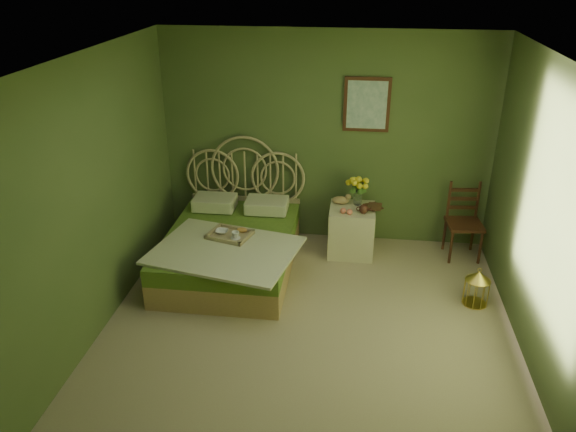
# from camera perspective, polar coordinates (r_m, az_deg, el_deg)

# --- Properties ---
(floor) EXTENTS (4.50, 4.50, 0.00)m
(floor) POSITION_cam_1_polar(r_m,az_deg,el_deg) (5.47, 1.82, -12.62)
(floor) COLOR tan
(floor) RESTS_ON ground
(ceiling) EXTENTS (4.50, 4.50, 0.00)m
(ceiling) POSITION_cam_1_polar(r_m,az_deg,el_deg) (4.39, 2.30, 15.30)
(ceiling) COLOR silver
(ceiling) RESTS_ON wall_back
(wall_back) EXTENTS (4.00, 0.00, 4.00)m
(wall_back) POSITION_cam_1_polar(r_m,az_deg,el_deg) (6.88, 3.85, 7.76)
(wall_back) COLOR #546635
(wall_back) RESTS_ON floor
(wall_left) EXTENTS (0.00, 4.50, 4.50)m
(wall_left) POSITION_cam_1_polar(r_m,az_deg,el_deg) (5.33, -19.88, 0.97)
(wall_left) COLOR #546635
(wall_left) RESTS_ON floor
(wall_right) EXTENTS (0.00, 4.50, 4.50)m
(wall_right) POSITION_cam_1_polar(r_m,az_deg,el_deg) (5.04, 25.31, -1.44)
(wall_right) COLOR #546635
(wall_right) RESTS_ON floor
(wall_art) EXTENTS (0.54, 0.04, 0.64)m
(wall_art) POSITION_cam_1_polar(r_m,az_deg,el_deg) (6.73, 8.01, 11.14)
(wall_art) COLOR #3E1D11
(wall_art) RESTS_ON wall_back
(bed) EXTENTS (1.67, 2.11, 1.31)m
(bed) POSITION_cam_1_polar(r_m,az_deg,el_deg) (6.53, -5.80, -2.95)
(bed) COLOR tan
(bed) RESTS_ON floor
(nightstand) EXTENTS (0.54, 0.54, 1.02)m
(nightstand) POSITION_cam_1_polar(r_m,az_deg,el_deg) (6.84, 6.53, -0.94)
(nightstand) COLOR beige
(nightstand) RESTS_ON floor
(chair) EXTENTS (0.44, 0.44, 0.91)m
(chair) POSITION_cam_1_polar(r_m,az_deg,el_deg) (7.02, 17.47, -0.01)
(chair) COLOR #3E1D11
(chair) RESTS_ON floor
(birdcage) EXTENTS (0.25, 0.25, 0.39)m
(birdcage) POSITION_cam_1_polar(r_m,az_deg,el_deg) (6.21, 18.62, -6.96)
(birdcage) COLOR gold
(birdcage) RESTS_ON floor
(book_lower) EXTENTS (0.24, 0.26, 0.02)m
(book_lower) POSITION_cam_1_polar(r_m,az_deg,el_deg) (6.75, 8.11, 0.85)
(book_lower) COLOR #381E0F
(book_lower) RESTS_ON nightstand
(book_upper) EXTENTS (0.18, 0.23, 0.02)m
(book_upper) POSITION_cam_1_polar(r_m,az_deg,el_deg) (6.74, 8.12, 1.00)
(book_upper) COLOR #472819
(book_upper) RESTS_ON nightstand
(cereal_bowl) EXTENTS (0.14, 0.14, 0.04)m
(cereal_bowl) POSITION_cam_1_polar(r_m,az_deg,el_deg) (6.33, -6.74, -1.57)
(cereal_bowl) COLOR white
(cereal_bowl) RESTS_ON bed
(coffee_cup) EXTENTS (0.09, 0.09, 0.08)m
(coffee_cup) POSITION_cam_1_polar(r_m,az_deg,el_deg) (6.18, -5.36, -1.94)
(coffee_cup) COLOR white
(coffee_cup) RESTS_ON bed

